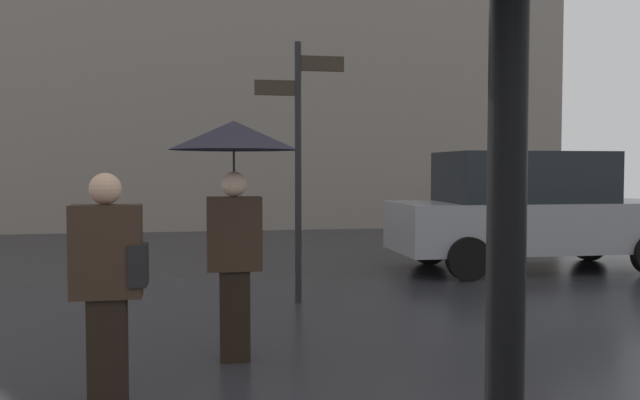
% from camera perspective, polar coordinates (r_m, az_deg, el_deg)
% --- Properties ---
extents(pedestrian_with_umbrella, '(1.09, 1.09, 2.03)m').
position_cam_1_polar(pedestrian_with_umbrella, '(5.68, -7.33, 2.86)').
color(pedestrian_with_umbrella, black).
rests_on(pedestrian_with_umbrella, ground).
extents(pedestrian_with_bag, '(0.50, 0.24, 1.61)m').
position_cam_1_polar(pedestrian_with_bag, '(4.72, -17.48, -6.25)').
color(pedestrian_with_bag, black).
rests_on(pedestrian_with_bag, ground).
extents(parked_car_left, '(4.58, 1.87, 1.89)m').
position_cam_1_polar(parked_car_left, '(11.30, 17.49, -0.85)').
color(parked_car_left, gray).
rests_on(parked_car_left, ground).
extents(street_signpost, '(1.08, 0.08, 3.14)m').
position_cam_1_polar(street_signpost, '(8.09, -1.84, 4.59)').
color(street_signpost, black).
rests_on(street_signpost, ground).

